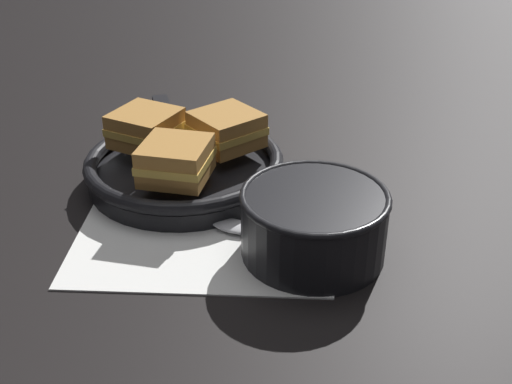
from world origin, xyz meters
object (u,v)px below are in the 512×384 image
Objects in this scene: spoon at (215,221)px; sandwich_far_left at (176,160)px; soup_bowl at (314,220)px; skillet at (185,168)px; sandwich_near_left at (227,129)px; sandwich_near_right at (146,128)px.

sandwich_far_left reaches higher than spoon.
sandwich_far_left is (-0.15, 0.11, 0.02)m from soup_bowl.
sandwich_far_left is at bearing -95.52° from skillet.
sandwich_far_left is at bearing -126.09° from sandwich_near_left.
spoon is 1.62× the size of sandwich_far_left.
sandwich_near_left reaches higher than soup_bowl.
sandwich_far_left is at bearing 159.30° from spoon.
sandwich_far_left is (-0.04, 0.05, 0.06)m from spoon.
spoon is 1.44× the size of sandwich_near_left.
soup_bowl is 0.44× the size of skillet.
sandwich_near_right is (-0.20, 0.21, 0.02)m from soup_bowl.
sandwich_near_left is 1.12× the size of sandwich_far_left.
soup_bowl reaches higher than skillet.
sandwich_near_right is 1.11× the size of sandwich_far_left.
soup_bowl is at bearing -36.29° from sandwich_far_left.
sandwich_near_right is at bearing 148.49° from spoon.
spoon is at bearing 150.38° from soup_bowl.
sandwich_near_left is (-0.09, 0.20, 0.02)m from soup_bowl.
skillet is 0.08m from sandwich_near_left.
sandwich_near_left is at bearing 53.91° from sandwich_far_left.
sandwich_near_left is at bearing -6.09° from sandwich_near_right.
sandwich_near_left is (0.02, 0.14, 0.06)m from spoon.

